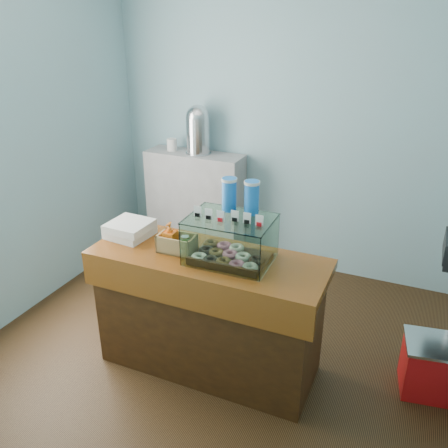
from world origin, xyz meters
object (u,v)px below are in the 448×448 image
at_px(coffee_urn, 198,128).
at_px(counter, 208,312).
at_px(red_cooler, 436,367).
at_px(display_case, 232,235).

bearing_deg(coffee_urn, counter, -61.56).
bearing_deg(red_cooler, counter, -175.20).
distance_m(counter, coffee_urn, 2.00).
height_order(counter, coffee_urn, coffee_urn).
height_order(display_case, coffee_urn, coffee_urn).
xyz_separation_m(counter, display_case, (0.15, 0.04, 0.61)).
distance_m(counter, red_cooler, 1.58).
xyz_separation_m(display_case, red_cooler, (1.36, 0.34, -0.87)).
xyz_separation_m(counter, coffee_urn, (-0.86, 1.58, 0.89)).
relative_size(counter, coffee_urn, 3.37).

